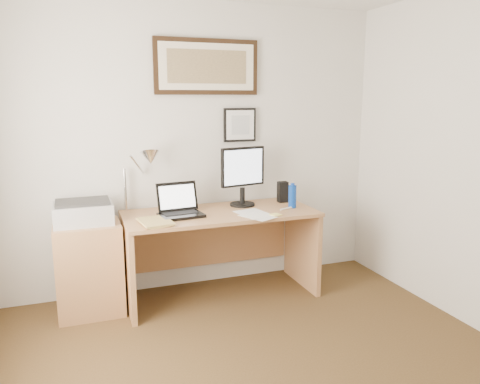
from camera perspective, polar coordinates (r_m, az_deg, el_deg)
name	(u,v)px	position (r m, az deg, el deg)	size (l,w,h in m)	color
wall_back	(191,149)	(4.16, -6.02, 5.28)	(3.50, 0.02, 2.50)	silver
side_cabinet	(90,269)	(3.92, -17.87, -8.91)	(0.50, 0.40, 0.73)	#A36F44
water_bottle	(292,197)	(4.08, 6.40, -0.55)	(0.07, 0.07, 0.20)	#0C38A0
bottle_cap	(293,184)	(4.06, 6.44, 0.95)	(0.04, 0.04, 0.02)	#0C38A0
speaker	(283,192)	(4.29, 5.22, 0.01)	(0.08, 0.07, 0.19)	black
paper_sheet_a	(258,216)	(3.78, 2.16, -2.98)	(0.19, 0.27, 0.00)	white
paper_sheet_b	(254,214)	(3.85, 1.70, -2.66)	(0.23, 0.32, 0.00)	white
sticky_pad	(276,215)	(3.81, 4.37, -2.77)	(0.08, 0.08, 0.01)	#FEEE78
marker_pen	(286,208)	(4.03, 5.67, -2.01)	(0.02, 0.02, 0.14)	white
book	(141,224)	(3.59, -11.97, -3.81)	(0.22, 0.31, 0.02)	tan
desk	(217,236)	(4.07, -2.76, -5.37)	(1.60, 0.70, 0.75)	#A36F44
laptop	(180,208)	(3.83, -7.36, -1.99)	(0.36, 0.33, 0.26)	black
lcd_monitor	(243,173)	(4.09, 0.34, 2.28)	(0.42, 0.22, 0.52)	black
printer	(83,212)	(3.83, -18.57, -2.35)	(0.44, 0.34, 0.18)	#ADADB0
desk_lamp	(148,160)	(3.90, -11.16, 3.80)	(0.29, 0.27, 0.53)	silver
picture_large	(207,67)	(4.15, -4.05, 14.99)	(0.92, 0.04, 0.47)	black
picture_small	(240,125)	(4.24, -0.02, 8.18)	(0.30, 0.03, 0.30)	black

